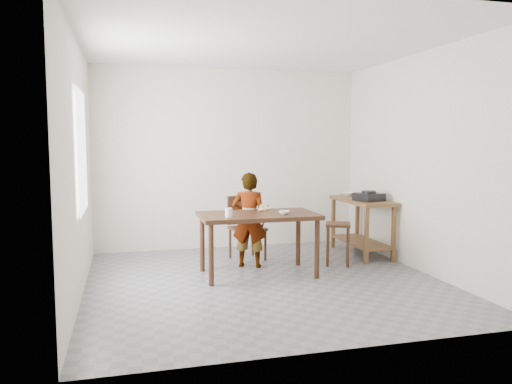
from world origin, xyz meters
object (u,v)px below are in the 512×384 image
object	(u,v)px
dining_table	(258,244)
prep_counter	(361,227)
stool	(338,244)
child	(249,220)
dining_chair	(248,228)

from	to	relation	value
dining_table	prep_counter	size ratio (longest dim) A/B	1.17
stool	child	bearing A→B (deg)	170.19
dining_table	prep_counter	world-z (taller)	prep_counter
prep_counter	child	distance (m)	1.77
stool	dining_chair	bearing A→B (deg)	150.53
child	dining_table	bearing A→B (deg)	115.11
dining_table	prep_counter	xyz separation A→B (m)	(1.72, 0.70, 0.03)
stool	dining_table	bearing A→B (deg)	-169.47
stool	prep_counter	bearing A→B (deg)	40.00
child	dining_chair	xyz separation A→B (m)	(0.08, 0.41, -0.18)
child	dining_chair	world-z (taller)	child
prep_counter	stool	world-z (taller)	prep_counter
prep_counter	stool	bearing A→B (deg)	-140.00
dining_table	child	xyz separation A→B (m)	(-0.01, 0.41, 0.24)
dining_table	dining_chair	distance (m)	0.82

